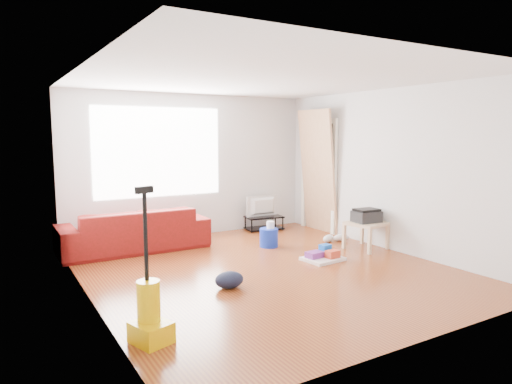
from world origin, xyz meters
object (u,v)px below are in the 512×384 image
side_table (366,226)px  cleaning_tray (323,256)px  tv_stand (264,223)px  backpack (229,288)px  sofa (135,250)px  bucket (269,247)px  vacuum (150,314)px

side_table → cleaning_tray: 1.05m
tv_stand → backpack: size_ratio=2.11×
tv_stand → cleaning_tray: (-0.37, -2.23, -0.08)m
sofa → side_table: 3.66m
sofa → cleaning_tray: (2.17, -1.96, 0.06)m
side_table → cleaning_tray: bearing=-170.4°
tv_stand → cleaning_tray: 2.26m
tv_stand → side_table: size_ratio=1.21×
tv_stand → cleaning_tray: bearing=-90.8°
sofa → tv_stand: sofa is taller
tv_stand → bucket: bearing=-109.5°
sofa → side_table: bearing=150.6°
sofa → side_table: size_ratio=3.67×
tv_stand → vacuum: vacuum is taller
tv_stand → vacuum: (-3.33, -3.50, 0.11)m
sofa → backpack: (0.46, -2.33, 0.00)m
tv_stand → bucket: tv_stand is taller
bucket → backpack: 2.06m
side_table → bucket: (-1.25, 0.90, -0.36)m
bucket → cleaning_tray: 1.10m
tv_stand → cleaning_tray: tv_stand is taller
bucket → backpack: bearing=-135.5°
tv_stand → vacuum: bearing=-124.8°
side_table → backpack: size_ratio=1.74×
tv_stand → vacuum: 4.83m
tv_stand → sofa: bearing=-165.2°
tv_stand → backpack: bearing=-120.0°
sofa → bucket: bearing=155.1°
sofa → side_table: (3.17, -1.79, 0.36)m
cleaning_tray → vacuum: vacuum is taller
tv_stand → side_table: bearing=-64.5°
sofa → backpack: size_ratio=6.39×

